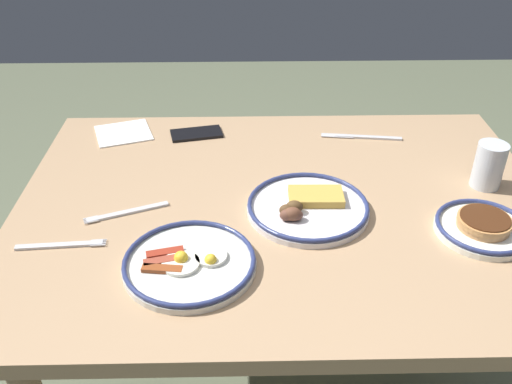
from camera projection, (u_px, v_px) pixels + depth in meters
The scene contains 10 objects.
dining_table at pixel (283, 231), 1.37m from camera, with size 1.26×0.94×0.74m.
plate_near_main at pixel (307, 207), 1.28m from camera, with size 0.28×0.28×0.04m.
plate_center_pancakes at pixel (483, 227), 1.21m from camera, with size 0.20×0.20×0.04m.
plate_far_companion at pixel (189, 263), 1.12m from camera, with size 0.27×0.27×0.04m.
drinking_glass at pixel (488, 167), 1.35m from camera, with size 0.07×0.07×0.11m.
cell_phone at pixel (196, 134), 1.61m from camera, with size 0.14×0.07×0.01m, color black.
paper_napkin at pixel (123, 133), 1.62m from camera, with size 0.15×0.14×0.00m, color white.
fork_near at pixel (61, 245), 1.18m from camera, with size 0.19×0.03×0.01m.
fork_far at pixel (126, 212), 1.28m from camera, with size 0.19×0.09×0.01m.
butter_knife at pixel (361, 137), 1.59m from camera, with size 0.23×0.05×0.01m.
Camera 1 is at (0.09, 1.09, 1.47)m, focal length 39.45 mm.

